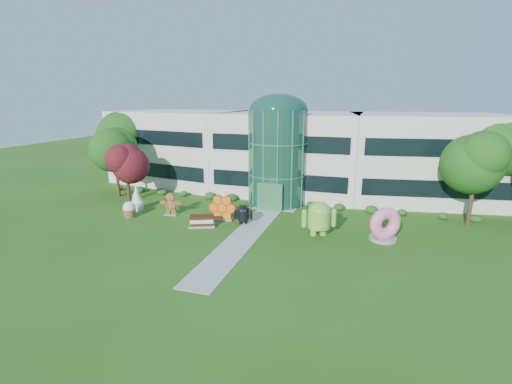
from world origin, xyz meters
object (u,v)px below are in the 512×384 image
(android_black, at_px, (243,213))
(donut, at_px, (384,224))
(gingerbread, at_px, (171,204))
(android_green, at_px, (319,216))

(android_black, xyz_separation_m, donut, (11.94, -0.31, 0.41))
(gingerbread, bearing_deg, donut, -11.69)
(android_black, distance_m, gingerbread, 7.54)
(gingerbread, bearing_deg, android_black, -12.34)
(donut, bearing_deg, android_black, 146.44)
(android_green, xyz_separation_m, donut, (5.07, 0.49, -0.31))
(android_green, height_order, donut, android_green)
(android_green, relative_size, donut, 1.22)
(android_black, relative_size, donut, 0.71)
(android_green, height_order, gingerbread, android_green)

